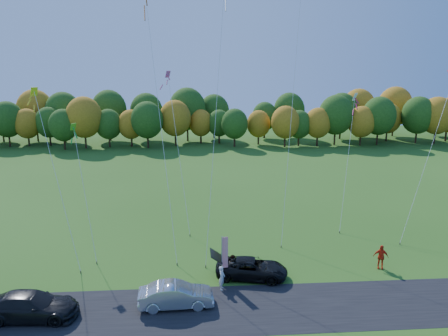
{
  "coord_description": "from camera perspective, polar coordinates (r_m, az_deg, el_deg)",
  "views": [
    {
      "loc": [
        -2.55,
        -29.2,
        15.38
      ],
      "look_at": [
        0.0,
        6.0,
        7.0
      ],
      "focal_mm": 35.0,
      "sensor_mm": 36.0,
      "label": 1
    }
  ],
  "objects": [
    {
      "name": "kite_diamond_yellow",
      "position": [
        36.24,
        -21.02,
        -1.31
      ],
      "size": [
        4.53,
        5.76,
        14.0
      ],
      "color": "#4C3F33",
      "rests_on": "ground"
    },
    {
      "name": "kite_diamond_green",
      "position": [
        37.33,
        -17.77,
        -2.98
      ],
      "size": [
        2.76,
        5.12,
        10.92
      ],
      "color": "#4C3F33",
      "rests_on": "ground"
    },
    {
      "name": "black_suv",
      "position": [
        33.09,
        3.65,
        -12.94
      ],
      "size": [
        5.66,
        3.47,
        1.46
      ],
      "primitive_type": "imported",
      "rotation": [
        0.0,
        0.0,
        1.36
      ],
      "color": "black",
      "rests_on": "ground"
    },
    {
      "name": "feather_flag",
      "position": [
        31.8,
        0.03,
        -11.2
      ],
      "size": [
        0.47,
        0.12,
        3.56
      ],
      "color": "#999999",
      "rests_on": "ground"
    },
    {
      "name": "silver_sedan",
      "position": [
        29.66,
        -6.29,
        -16.18
      ],
      "size": [
        4.92,
        1.93,
        1.6
      ],
      "primitive_type": "imported",
      "rotation": [
        0.0,
        0.0,
        1.62
      ],
      "color": "silver",
      "rests_on": "ground"
    },
    {
      "name": "kite_parafoil_rainbow",
      "position": [
        44.19,
        25.24,
        1.75
      ],
      "size": [
        8.69,
        7.09,
        15.2
      ],
      "color": "#4C3F33",
      "rests_on": "ground"
    },
    {
      "name": "asphalt_strip",
      "position": [
        29.63,
        1.47,
        -17.91
      ],
      "size": [
        90.0,
        6.0,
        0.01
      ],
      "primitive_type": "cube",
      "color": "black",
      "rests_on": "ground"
    },
    {
      "name": "person_tailgate_b",
      "position": [
        33.02,
        1.2,
        -12.69
      ],
      "size": [
        0.9,
        1.02,
        1.76
      ],
      "primitive_type": "imported",
      "rotation": [
        0.0,
        0.0,
        1.26
      ],
      "color": "gray",
      "rests_on": "ground"
    },
    {
      "name": "person_east",
      "position": [
        36.35,
        19.79,
        -10.86
      ],
      "size": [
        1.21,
        0.79,
        1.91
      ],
      "primitive_type": "imported",
      "rotation": [
        0.0,
        0.0,
        -0.31
      ],
      "color": "red",
      "rests_on": "ground"
    },
    {
      "name": "kite_delta_blue",
      "position": [
        37.46,
        -8.58,
        8.09
      ],
      "size": [
        4.45,
        11.74,
        24.8
      ],
      "color": "#4C3F33",
      "rests_on": "ground"
    },
    {
      "name": "dark_truck_a",
      "position": [
        30.73,
        -23.9,
        -16.13
      ],
      "size": [
        5.9,
        2.67,
        1.68
      ],
      "primitive_type": "imported",
      "rotation": [
        0.0,
        0.0,
        1.51
      ],
      "color": "black",
      "rests_on": "ground"
    },
    {
      "name": "kite_delta_red",
      "position": [
        36.04,
        -0.99,
        8.03
      ],
      "size": [
        3.39,
        9.92,
        24.44
      ],
      "color": "#4C3F33",
      "rests_on": "ground"
    },
    {
      "name": "ground",
      "position": [
        33.1,
        0.77,
        -14.33
      ],
      "size": [
        160.0,
        160.0,
        0.0
      ],
      "primitive_type": "plane",
      "color": "#285516"
    },
    {
      "name": "person_tailgate_a",
      "position": [
        31.43,
        -0.28,
        -14.15
      ],
      "size": [
        0.58,
        0.73,
        1.73
      ],
      "primitive_type": "imported",
      "rotation": [
        0.0,
        0.0,
        1.27
      ],
      "color": "silver",
      "rests_on": "ground"
    },
    {
      "name": "kite_diamond_white",
      "position": [
        44.23,
        15.85,
        0.9
      ],
      "size": [
        3.61,
        6.88,
        12.96
      ],
      "color": "#4C3F33",
      "rests_on": "ground"
    },
    {
      "name": "kite_parafoil_orange",
      "position": [
        41.09,
        9.16,
        11.24
      ],
      "size": [
        5.65,
        11.47,
        28.3
      ],
      "color": "#4C3F33",
      "rests_on": "ground"
    },
    {
      "name": "kite_diamond_pink",
      "position": [
        42.5,
        -6.0,
        2.37
      ],
      "size": [
        2.65,
        8.61,
        15.12
      ],
      "color": "#4C3F33",
      "rests_on": "ground"
    },
    {
      "name": "tree_line",
      "position": [
        85.63,
        -2.37,
        3.0
      ],
      "size": [
        116.0,
        12.0,
        10.0
      ],
      "primitive_type": null,
      "color": "#1E4711",
      "rests_on": "ground"
    }
  ]
}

